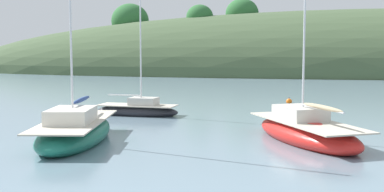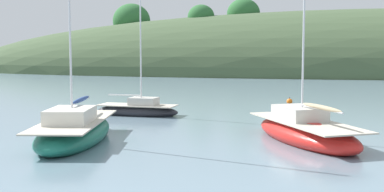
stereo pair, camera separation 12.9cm
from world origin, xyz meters
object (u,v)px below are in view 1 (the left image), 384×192
sailboat_cream_ketch (75,131)px  mooring_buoy_outer (48,120)px  mooring_buoy_channel (289,101)px  sailboat_yellow_far (306,131)px  sailboat_white_near (138,110)px

sailboat_cream_ketch → mooring_buoy_outer: (-3.65, 5.17, -0.35)m
mooring_buoy_outer → mooring_buoy_channel: (13.64, 11.88, 0.00)m
mooring_buoy_channel → mooring_buoy_outer: bearing=-138.9°
sailboat_yellow_far → sailboat_white_near: bearing=142.9°
sailboat_yellow_far → mooring_buoy_outer: size_ratio=16.76×
sailboat_white_near → mooring_buoy_outer: sailboat_white_near is taller
sailboat_cream_ketch → mooring_buoy_channel: bearing=59.6°
sailboat_yellow_far → mooring_buoy_channel: 15.42m
mooring_buoy_outer → sailboat_white_near: bearing=41.6°
sailboat_cream_ketch → mooring_buoy_channel: size_ratio=20.17×
sailboat_cream_ketch → mooring_buoy_channel: (9.99, 17.05, -0.35)m
sailboat_yellow_far → mooring_buoy_outer: sailboat_yellow_far is taller
sailboat_cream_ketch → sailboat_white_near: size_ratio=1.41×
sailboat_cream_ketch → sailboat_yellow_far: 10.18m
sailboat_white_near → mooring_buoy_channel: bearing=40.8°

